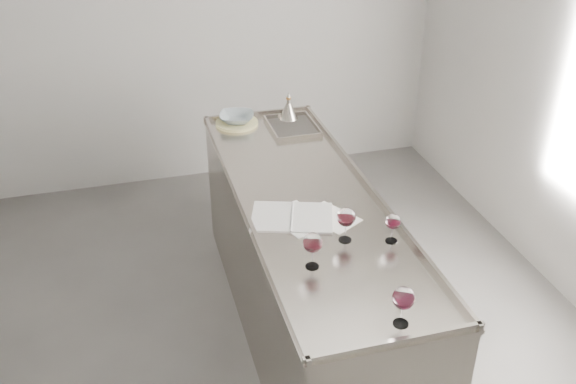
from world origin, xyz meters
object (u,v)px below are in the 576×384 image
object	(u,v)px
counter	(306,267)
ceramic_bowl	(237,118)
wine_glass_left	(313,244)
notebook	(292,217)
wine_glass_right	(403,299)
wine_glass_small	(393,223)
wine_funnel	(289,110)
wine_glass_middle	(346,218)

from	to	relation	value
counter	ceramic_bowl	distance (m)	1.21
counter	wine_glass_left	distance (m)	0.87
wine_glass_left	notebook	bearing A→B (deg)	86.71
counter	wine_glass_right	size ratio (longest dim) A/B	13.19
wine_glass_left	wine_glass_small	size ratio (longest dim) A/B	1.20
wine_glass_left	ceramic_bowl	size ratio (longest dim) A/B	0.78
counter	ceramic_bowl	size ratio (longest dim) A/B	10.36
wine_glass_right	wine_funnel	world-z (taller)	wine_funnel
wine_glass_right	ceramic_bowl	xyz separation A→B (m)	(-0.24, 2.16, -0.08)
ceramic_bowl	wine_glass_middle	bearing A→B (deg)	-81.33
ceramic_bowl	wine_funnel	distance (m)	0.37
wine_glass_right	ceramic_bowl	world-z (taller)	wine_glass_right
wine_glass_small	wine_funnel	distance (m)	1.59
counter	wine_glass_middle	xyz separation A→B (m)	(0.06, -0.44, 0.60)
notebook	ceramic_bowl	bearing A→B (deg)	109.92
wine_glass_right	wine_glass_small	distance (m)	0.60
ceramic_bowl	wine_funnel	xyz separation A→B (m)	(0.37, 0.00, 0.01)
notebook	wine_glass_middle	bearing A→B (deg)	-35.10
counter	wine_glass_left	size ratio (longest dim) A/B	13.32
wine_glass_left	wine_funnel	size ratio (longest dim) A/B	0.92
wine_glass_right	wine_glass_small	world-z (taller)	wine_glass_right
wine_glass_left	wine_funnel	xyz separation A→B (m)	(0.36, 1.69, -0.07)
wine_glass_small	ceramic_bowl	world-z (taller)	wine_glass_small
wine_glass_left	wine_glass_right	world-z (taller)	wine_glass_right
counter	wine_glass_small	world-z (taller)	wine_glass_small
wine_glass_left	wine_glass_small	bearing A→B (deg)	12.19
wine_glass_left	wine_glass_middle	size ratio (longest dim) A/B	0.99
wine_glass_middle	wine_glass_right	size ratio (longest dim) A/B	1.00
wine_glass_middle	wine_funnel	world-z (taller)	wine_funnel
wine_glass_left	wine_glass_middle	bearing A→B (deg)	36.54
wine_glass_left	wine_glass_middle	distance (m)	0.28
counter	wine_glass_small	bearing A→B (deg)	-61.81
wine_glass_right	wine_glass_small	xyz separation A→B (m)	(0.21, 0.57, -0.02)
counter	wine_glass_middle	bearing A→B (deg)	-82.54
notebook	wine_glass_small	bearing A→B (deg)	-20.67
wine_glass_left	counter	bearing A→B (deg)	74.92
counter	notebook	bearing A→B (deg)	-127.99
wine_glass_right	wine_funnel	size ratio (longest dim) A/B	0.93
wine_glass_small	ceramic_bowl	size ratio (longest dim) A/B	0.65
counter	wine_glass_middle	size ratio (longest dim) A/B	13.22
wine_glass_right	wine_glass_small	size ratio (longest dim) A/B	1.21
counter	wine_glass_left	xyz separation A→B (m)	(-0.16, -0.61, 0.60)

